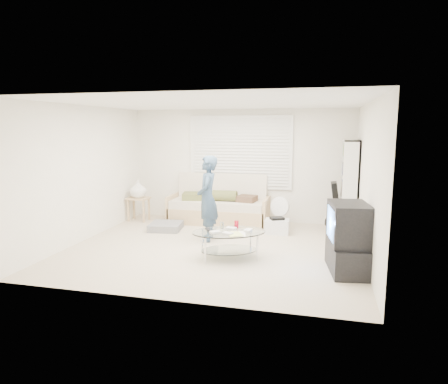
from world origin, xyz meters
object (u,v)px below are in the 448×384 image
(bookshelf, at_px, (349,187))
(tv_unit, at_px, (348,239))
(coffee_table, at_px, (229,236))
(futon_sofa, at_px, (219,207))

(bookshelf, height_order, tv_unit, bookshelf)
(tv_unit, distance_m, coffee_table, 1.83)
(futon_sofa, xyz_separation_m, tv_unit, (2.60, -2.54, 0.14))
(tv_unit, bearing_deg, bookshelf, 86.93)
(futon_sofa, bearing_deg, coffee_table, -71.68)
(bookshelf, distance_m, coffee_table, 2.96)
(futon_sofa, distance_m, tv_unit, 3.64)
(futon_sofa, bearing_deg, bookshelf, -4.35)
(bookshelf, height_order, coffee_table, bookshelf)
(futon_sofa, bearing_deg, tv_unit, -44.37)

